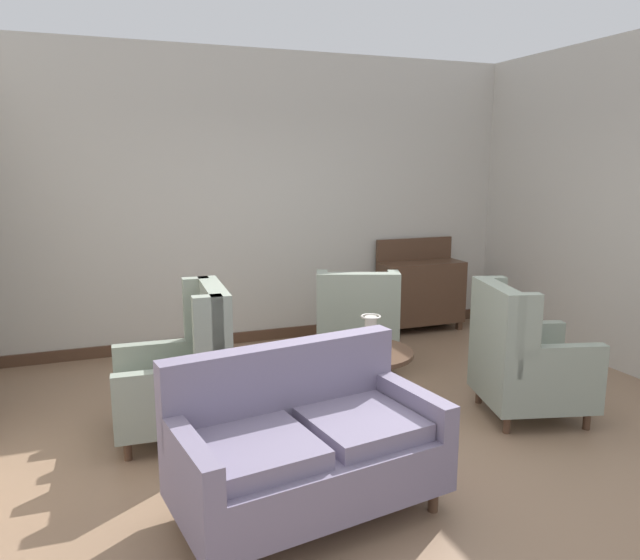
{
  "coord_description": "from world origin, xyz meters",
  "views": [
    {
      "loc": [
        -1.81,
        -3.63,
        1.98
      ],
      "look_at": [
        -0.17,
        0.72,
        1.06
      ],
      "focal_mm": 33.71,
      "sensor_mm": 36.0,
      "label": 1
    }
  ],
  "objects": [
    {
      "name": "armchair_far_left",
      "position": [
        1.25,
        -0.01,
        0.46
      ],
      "size": [
        0.95,
        0.91,
        1.06
      ],
      "rotation": [
        0.0,
        0.0,
        7.59
      ],
      "color": "gray",
      "rests_on": "ground"
    },
    {
      "name": "sideboard",
      "position": [
        1.76,
        2.46,
        0.48
      ],
      "size": [
        1.0,
        0.4,
        1.08
      ],
      "color": "#4C3323",
      "rests_on": "ground"
    },
    {
      "name": "armchair_beside_settee",
      "position": [
        0.51,
        1.52,
        0.42
      ],
      "size": [
        1.03,
        1.1,
        0.99
      ],
      "rotation": [
        0.0,
        0.0,
        2.77
      ],
      "color": "gray",
      "rests_on": "ground"
    },
    {
      "name": "coffee_table",
      "position": [
        0.1,
        0.46,
        0.41
      ],
      "size": [
        0.77,
        0.77,
        0.53
      ],
      "color": "#4C3323",
      "rests_on": "ground"
    },
    {
      "name": "ground",
      "position": [
        0.0,
        0.0,
        0.0
      ],
      "size": [
        8.04,
        8.04,
        0.0
      ],
      "primitive_type": "plane",
      "color": "#896B51"
    },
    {
      "name": "baseboard_back",
      "position": [
        0.0,
        2.69,
        0.06
      ],
      "size": [
        5.74,
        0.03,
        0.12
      ],
      "primitive_type": "cube",
      "color": "#4C3323",
      "rests_on": "ground"
    },
    {
      "name": "wall_back",
      "position": [
        0.0,
        2.75,
        1.57
      ],
      "size": [
        5.9,
        0.08,
        3.14
      ],
      "primitive_type": "cube",
      "color": "#BCB7AD",
      "rests_on": "ground"
    },
    {
      "name": "settee",
      "position": [
        -0.78,
        -0.65,
        0.4
      ],
      "size": [
        1.58,
        1.0,
        0.93
      ],
      "rotation": [
        0.0,
        0.0,
        0.15
      ],
      "color": "slate",
      "rests_on": "ground"
    },
    {
      "name": "armchair_near_window",
      "position": [
        -1.27,
        0.62,
        0.46
      ],
      "size": [
        0.84,
        0.81,
        1.1
      ],
      "rotation": [
        0.0,
        0.0,
        4.66
      ],
      "color": "gray",
      "rests_on": "ground"
    },
    {
      "name": "wall_right",
      "position": [
        2.87,
        0.82,
        1.57
      ],
      "size": [
        0.08,
        3.85,
        3.14
      ],
      "primitive_type": "cube",
      "color": "#BCB7AD",
      "rests_on": "ground"
    },
    {
      "name": "porcelain_vase",
      "position": [
        0.13,
        0.4,
        0.66
      ],
      "size": [
        0.19,
        0.19,
        0.29
      ],
      "color": "beige",
      "rests_on": "coffee_table"
    }
  ]
}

